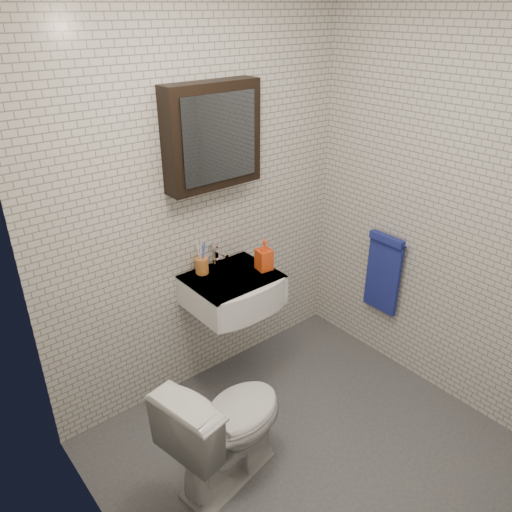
% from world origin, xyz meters
% --- Properties ---
extents(ground, '(2.20, 2.00, 0.01)m').
position_xyz_m(ground, '(0.00, 0.00, 0.01)').
color(ground, '#484A4F').
rests_on(ground, ground).
extents(room_shell, '(2.22, 2.02, 2.51)m').
position_xyz_m(room_shell, '(0.00, 0.00, 1.47)').
color(room_shell, silver).
rests_on(room_shell, ground).
extents(washbasin, '(0.55, 0.50, 0.20)m').
position_xyz_m(washbasin, '(0.05, 0.73, 0.76)').
color(washbasin, white).
rests_on(washbasin, room_shell).
extents(faucet, '(0.06, 0.20, 0.15)m').
position_xyz_m(faucet, '(0.05, 0.93, 0.92)').
color(faucet, silver).
rests_on(faucet, washbasin).
extents(mirror_cabinet, '(0.60, 0.15, 0.60)m').
position_xyz_m(mirror_cabinet, '(0.05, 0.93, 1.70)').
color(mirror_cabinet, black).
rests_on(mirror_cabinet, room_shell).
extents(towel_rail, '(0.09, 0.30, 0.58)m').
position_xyz_m(towel_rail, '(1.04, 0.35, 0.72)').
color(towel_rail, silver).
rests_on(towel_rail, room_shell).
extents(toothbrush_cup, '(0.09, 0.09, 0.23)m').
position_xyz_m(toothbrush_cup, '(-0.07, 0.93, 0.91)').
color(toothbrush_cup, '#BE702F').
rests_on(toothbrush_cup, washbasin).
extents(soap_bottle, '(0.10, 0.11, 0.20)m').
position_xyz_m(soap_bottle, '(0.27, 0.72, 0.95)').
color(soap_bottle, orange).
rests_on(soap_bottle, washbasin).
extents(toilet, '(0.78, 0.53, 0.73)m').
position_xyz_m(toilet, '(-0.44, 0.19, 0.36)').
color(toilet, silver).
rests_on(toilet, ground).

